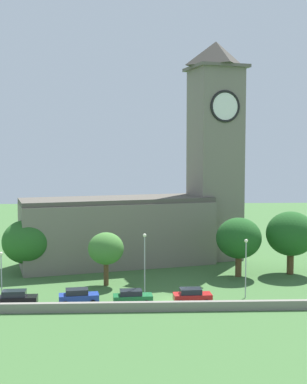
{
  "coord_description": "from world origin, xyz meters",
  "views": [
    {
      "loc": [
        -4.56,
        -62.76,
        18.19
      ],
      "look_at": [
        -1.73,
        8.56,
        12.43
      ],
      "focal_mm": 50.14,
      "sensor_mm": 36.0,
      "label": 1
    }
  ],
  "objects_px": {
    "car_green": "(132,297)",
    "tree_churchyard": "(27,242)",
    "tree_riverside_west": "(106,249)",
    "church": "(156,199)",
    "tree_by_tower": "(239,238)",
    "streetlamp_central": "(246,259)",
    "car_red": "(192,296)",
    "streetlamp_west_mid": "(145,256)",
    "car_blue": "(78,296)",
    "tree_riverside_east": "(291,234)",
    "streetlamp_west_end": "(1,268)",
    "car_black": "(16,298)"
  },
  "relations": [
    {
      "from": "car_blue",
      "to": "car_red",
      "type": "bearing_deg",
      "value": -1.12
    },
    {
      "from": "car_green",
      "to": "streetlamp_west_end",
      "type": "relative_size",
      "value": 0.79
    },
    {
      "from": "tree_by_tower",
      "to": "streetlamp_west_mid",
      "type": "bearing_deg",
      "value": -142.87
    },
    {
      "from": "car_green",
      "to": "tree_churchyard",
      "type": "bearing_deg",
      "value": 134.77
    },
    {
      "from": "car_green",
      "to": "tree_by_tower",
      "type": "xyz_separation_m",
      "value": [
        15.16,
        12.91,
        4.67
      ]
    },
    {
      "from": "tree_by_tower",
      "to": "tree_riverside_east",
      "type": "bearing_deg",
      "value": 8.95
    },
    {
      "from": "tree_riverside_east",
      "to": "streetlamp_central",
      "type": "bearing_deg",
      "value": -126.98
    },
    {
      "from": "church",
      "to": "streetlamp_west_end",
      "type": "xyz_separation_m",
      "value": [
        -19.39,
        -22.11,
        -6.11
      ]
    },
    {
      "from": "church",
      "to": "tree_riverside_west",
      "type": "height_order",
      "value": "church"
    },
    {
      "from": "tree_churchyard",
      "to": "tree_riverside_west",
      "type": "xyz_separation_m",
      "value": [
        11.8,
        -6.8,
        0.17
      ]
    },
    {
      "from": "streetlamp_west_end",
      "to": "tree_riverside_east",
      "type": "bearing_deg",
      "value": 18.33
    },
    {
      "from": "car_black",
      "to": "car_blue",
      "type": "height_order",
      "value": "car_black"
    },
    {
      "from": "tree_by_tower",
      "to": "tree_riverside_west",
      "type": "distance_m",
      "value": 19.14
    },
    {
      "from": "streetlamp_central",
      "to": "tree_churchyard",
      "type": "distance_m",
      "value": 32.09
    },
    {
      "from": "streetlamp_west_end",
      "to": "tree_by_tower",
      "type": "relative_size",
      "value": 0.71
    },
    {
      "from": "tree_churchyard",
      "to": "streetlamp_west_mid",
      "type": "bearing_deg",
      "value": -37.35
    },
    {
      "from": "car_blue",
      "to": "streetlamp_west_end",
      "type": "distance_m",
      "value": 9.8
    },
    {
      "from": "tree_riverside_east",
      "to": "tree_churchyard",
      "type": "height_order",
      "value": "tree_riverside_east"
    },
    {
      "from": "streetlamp_central",
      "to": "tree_riverside_west",
      "type": "xyz_separation_m",
      "value": [
        -17.35,
        6.63,
        0.12
      ]
    },
    {
      "from": "streetlamp_west_mid",
      "to": "car_blue",
      "type": "bearing_deg",
      "value": -163.43
    },
    {
      "from": "streetlamp_west_end",
      "to": "tree_riverside_west",
      "type": "distance_m",
      "value": 14.09
    },
    {
      "from": "car_red",
      "to": "tree_riverside_east",
      "type": "height_order",
      "value": "tree_riverside_east"
    },
    {
      "from": "streetlamp_central",
      "to": "tree_riverside_east",
      "type": "height_order",
      "value": "tree_riverside_east"
    },
    {
      "from": "streetlamp_west_mid",
      "to": "tree_riverside_east",
      "type": "bearing_deg",
      "value": 28.28
    },
    {
      "from": "church",
      "to": "car_red",
      "type": "xyz_separation_m",
      "value": [
        3.21,
        -23.5,
        -9.33
      ]
    },
    {
      "from": "car_red",
      "to": "streetlamp_west_mid",
      "type": "relative_size",
      "value": 0.58
    },
    {
      "from": "car_red",
      "to": "tree_riverside_east",
      "type": "distance_m",
      "value": 21.91
    },
    {
      "from": "car_green",
      "to": "tree_churchyard",
      "type": "xyz_separation_m",
      "value": [
        -15.29,
        15.41,
        3.93
      ]
    },
    {
      "from": "streetlamp_central",
      "to": "car_red",
      "type": "bearing_deg",
      "value": -163.58
    },
    {
      "from": "car_blue",
      "to": "tree_by_tower",
      "type": "relative_size",
      "value": 0.58
    },
    {
      "from": "tree_riverside_west",
      "to": "tree_churchyard",
      "type": "bearing_deg",
      "value": 150.05
    },
    {
      "from": "car_blue",
      "to": "streetlamp_central",
      "type": "relative_size",
      "value": 0.67
    },
    {
      "from": "car_blue",
      "to": "streetlamp_west_end",
      "type": "height_order",
      "value": "streetlamp_west_end"
    },
    {
      "from": "car_green",
      "to": "tree_riverside_east",
      "type": "distance_m",
      "value": 27.48
    },
    {
      "from": "car_red",
      "to": "streetlamp_west_end",
      "type": "relative_size",
      "value": 0.76
    },
    {
      "from": "car_blue",
      "to": "tree_by_tower",
      "type": "distance_m",
      "value": 25.38
    },
    {
      "from": "church",
      "to": "tree_by_tower",
      "type": "relative_size",
      "value": 4.37
    },
    {
      "from": "car_red",
      "to": "streetlamp_west_mid",
      "type": "height_order",
      "value": "streetlamp_west_mid"
    },
    {
      "from": "streetlamp_central",
      "to": "tree_riverside_west",
      "type": "distance_m",
      "value": 18.57
    },
    {
      "from": "streetlamp_west_end",
      "to": "car_green",
      "type": "bearing_deg",
      "value": -5.03
    },
    {
      "from": "car_green",
      "to": "streetlamp_central",
      "type": "bearing_deg",
      "value": 8.14
    },
    {
      "from": "church",
      "to": "streetlamp_west_mid",
      "type": "bearing_deg",
      "value": -96.35
    },
    {
      "from": "tree_churchyard",
      "to": "tree_riverside_west",
      "type": "relative_size",
      "value": 1.12
    },
    {
      "from": "streetlamp_west_end",
      "to": "tree_riverside_west",
      "type": "bearing_deg",
      "value": 31.02
    },
    {
      "from": "car_red",
      "to": "tree_churchyard",
      "type": "relative_size",
      "value": 0.58
    },
    {
      "from": "tree_riverside_west",
      "to": "church",
      "type": "bearing_deg",
      "value": 63.73
    },
    {
      "from": "car_blue",
      "to": "car_green",
      "type": "xyz_separation_m",
      "value": [
        6.35,
        -0.24,
        -0.06
      ]
    },
    {
      "from": "streetlamp_west_mid",
      "to": "streetlamp_central",
      "type": "height_order",
      "value": "streetlamp_west_mid"
    },
    {
      "from": "car_green",
      "to": "streetlamp_west_end",
      "type": "height_order",
      "value": "streetlamp_west_end"
    },
    {
      "from": "car_green",
      "to": "tree_churchyard",
      "type": "distance_m",
      "value": 22.06
    }
  ]
}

